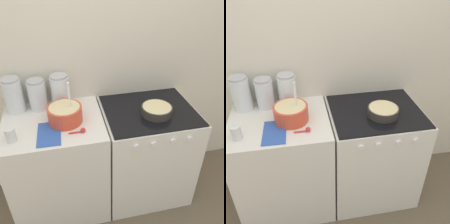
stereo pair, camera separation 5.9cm
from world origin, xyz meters
TOP-DOWN VIEW (x-y plane):
  - ground_plane at (0.00, 0.00)m, footprint 12.00×12.00m
  - wall_back at (0.00, 0.65)m, footprint 4.52×0.05m
  - countertop_cabinet at (-0.38, 0.31)m, footprint 0.75×0.63m
  - stove at (0.39, 0.31)m, footprint 0.74×0.65m
  - mixing_bowl at (-0.28, 0.30)m, footprint 0.25×0.25m
  - baking_pan at (0.42, 0.24)m, footprint 0.24×0.24m
  - storage_jar_left at (-0.65, 0.53)m, footprint 0.15×0.15m
  - storage_jar_middle at (-0.47, 0.53)m, footprint 0.14×0.14m
  - storage_jar_right at (-0.29, 0.53)m, footprint 0.15×0.15m
  - tin_can at (-0.65, 0.15)m, footprint 0.07×0.07m
  - recipe_page at (-0.40, 0.17)m, footprint 0.17×0.28m
  - measuring_spoon at (-0.18, 0.14)m, footprint 0.12×0.04m

SIDE VIEW (x-z plane):
  - ground_plane at x=0.00m, z-range 0.00..0.00m
  - stove at x=0.39m, z-range 0.00..0.90m
  - countertop_cabinet at x=-0.38m, z-range 0.00..0.90m
  - recipe_page at x=-0.40m, z-range 0.90..0.91m
  - measuring_spoon at x=-0.18m, z-range 0.90..0.94m
  - baking_pan at x=0.42m, z-range 0.91..0.97m
  - tin_can at x=-0.65m, z-range 0.90..1.00m
  - mixing_bowl at x=-0.28m, z-range 0.82..1.13m
  - storage_jar_middle at x=-0.47m, z-range 0.89..1.13m
  - storage_jar_right at x=-0.29m, z-range 0.89..1.15m
  - storage_jar_left at x=-0.65m, z-range 0.88..1.16m
  - wall_back at x=0.00m, z-range 0.00..2.40m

